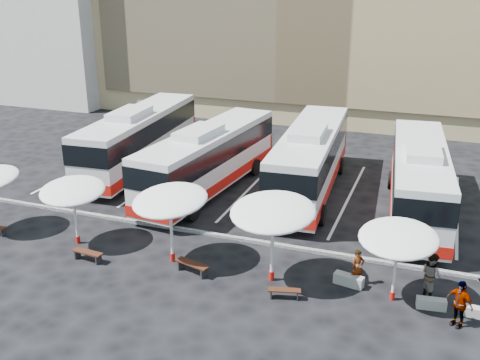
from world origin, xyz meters
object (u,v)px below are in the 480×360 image
(bus_3, at_px, (419,178))
(passenger_1, at_px, (432,275))
(sunshade_1, at_px, (73,191))
(sunshade_4, at_px, (398,238))
(sunshade_2, at_px, (170,200))
(sunshade_3, at_px, (273,212))
(wood_bench_1, at_px, (88,254))
(bus_0, at_px, (139,137))
(wood_bench_3, at_px, (284,292))
(passenger_0, at_px, (358,267))
(bus_2, at_px, (310,158))
(conc_bench_2, at_px, (476,312))
(conc_bench_1, at_px, (431,304))
(passenger_2, at_px, (459,303))
(conc_bench_0, at_px, (349,280))
(wood_bench_2, at_px, (192,265))
(bus_1, at_px, (209,157))

(bus_3, relative_size, passenger_1, 6.95)
(sunshade_1, distance_m, sunshade_4, 14.97)
(sunshade_2, relative_size, sunshade_3, 1.09)
(wood_bench_1, bearing_deg, sunshade_3, 8.46)
(bus_0, bearing_deg, sunshade_1, -79.76)
(sunshade_2, bearing_deg, wood_bench_3, -12.73)
(wood_bench_3, relative_size, passenger_0, 0.88)
(bus_2, bearing_deg, wood_bench_3, -85.18)
(wood_bench_1, height_order, conc_bench_2, wood_bench_1)
(wood_bench_3, relative_size, conc_bench_1, 1.21)
(bus_0, bearing_deg, sunshade_3, -45.24)
(wood_bench_3, bearing_deg, conc_bench_2, 10.07)
(bus_3, bearing_deg, passenger_2, -83.36)
(bus_0, xyz_separation_m, sunshade_3, (12.73, -11.18, 0.99))
(passenger_0, bearing_deg, passenger_2, -60.86)
(bus_0, distance_m, sunshade_2, 13.71)
(bus_0, relative_size, conc_bench_0, 10.85)
(conc_bench_1, bearing_deg, conc_bench_2, 0.00)
(wood_bench_3, xyz_separation_m, conc_bench_2, (7.24, 1.29, -0.11))
(sunshade_3, height_order, passenger_1, sunshade_3)
(sunshade_2, distance_m, passenger_1, 11.43)
(sunshade_1, bearing_deg, conc_bench_2, -0.15)
(passenger_1, height_order, passenger_2, passenger_1)
(sunshade_4, distance_m, wood_bench_2, 8.84)
(sunshade_2, bearing_deg, passenger_1, 5.03)
(sunshade_4, height_order, wood_bench_3, sunshade_4)
(bus_1, bearing_deg, sunshade_1, -104.48)
(sunshade_3, distance_m, passenger_0, 4.34)
(sunshade_1, distance_m, conc_bench_1, 16.67)
(bus_2, height_order, passenger_0, bus_2)
(wood_bench_1, height_order, conc_bench_0, conc_bench_0)
(bus_2, height_order, conc_bench_0, bus_2)
(conc_bench_2, height_order, passenger_0, passenger_0)
(conc_bench_0, bearing_deg, sunshade_4, -15.76)
(sunshade_3, relative_size, conc_bench_0, 3.08)
(sunshade_2, relative_size, passenger_2, 2.24)
(passenger_2, bearing_deg, wood_bench_2, -144.40)
(wood_bench_2, relative_size, conc_bench_1, 1.49)
(conc_bench_1, bearing_deg, wood_bench_1, -174.95)
(conc_bench_2, distance_m, passenger_1, 2.12)
(bus_2, xyz_separation_m, passenger_1, (7.40, -9.65, -1.24))
(sunshade_2, distance_m, wood_bench_3, 6.41)
(bus_1, distance_m, sunshade_1, 9.40)
(bus_3, xyz_separation_m, passenger_0, (-1.80, -8.63, -1.32))
(sunshade_4, height_order, passenger_1, sunshade_4)
(passenger_0, bearing_deg, passenger_1, -35.44)
(sunshade_1, relative_size, passenger_2, 2.10)
(passenger_1, bearing_deg, sunshade_1, 52.73)
(bus_2, distance_m, wood_bench_3, 12.21)
(conc_bench_1, bearing_deg, bus_3, 97.49)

